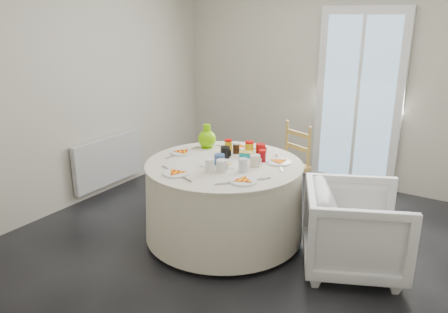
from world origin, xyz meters
The scene contains 14 objects.
floor centered at (0.00, 0.00, 0.00)m, with size 4.00×4.00×0.00m, color black.
wall_back centered at (0.00, 2.00, 1.30)m, with size 4.00×0.02×2.60m, color #BCB5A3.
wall_left centered at (-2.00, 0.00, 1.30)m, with size 0.02×4.00×2.60m, color #BCB5A3.
glass_door centered at (0.40, 1.95, 1.05)m, with size 1.00×0.08×2.10m, color silver.
radiator centered at (-1.94, 0.20, 0.38)m, with size 0.07×1.00×0.55m, color silver.
table centered at (-0.19, -0.04, 0.38)m, with size 1.44×1.44×0.73m, color beige.
wooden_chair centered at (-0.05, 0.98, 0.47)m, with size 0.40×0.38×0.90m, color gold, non-canonical shape.
armchair centered at (0.98, 0.08, 0.39)m, with size 0.76×0.72×0.79m, color silver.
place_settings centered at (-0.19, -0.04, 0.77)m, with size 1.20×1.20×0.02m, color white, non-canonical shape.
jar_cluster centered at (-0.15, 0.23, 0.82)m, with size 0.48×0.24×0.14m, color #AD5C14, non-canonical shape.
butter_tub centered at (-0.11, 0.23, 0.79)m, with size 0.13×0.09×0.05m, color #0D9499.
green_pitcher centered at (-0.59, 0.27, 0.87)m, with size 0.18×0.18×0.23m, color #74CB01, non-canonical shape.
cheese_platter centered at (-0.21, -0.10, 0.77)m, with size 0.30×0.19×0.04m, color white, non-canonical shape.
mugs_glasses centered at (-0.09, -0.02, 0.81)m, with size 0.68×0.68×0.12m, color gray, non-canonical shape.
Camera 1 is at (1.79, -3.14, 2.00)m, focal length 35.00 mm.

